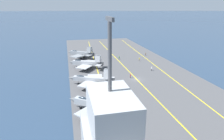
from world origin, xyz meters
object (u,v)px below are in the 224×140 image
at_px(parked_jet_fourth, 81,53).
at_px(crew_red_vest, 130,76).
at_px(crew_green_vest, 119,58).
at_px(crew_brown_vest, 146,54).
at_px(crew_white_vest, 152,69).
at_px(parked_jet_second, 92,79).
at_px(parked_jet_third, 86,63).
at_px(crew_yellow_vest, 139,59).
at_px(parked_jet_nearest, 96,104).

relative_size(parked_jet_fourth, crew_red_vest, 9.13).
bearing_deg(crew_green_vest, crew_red_vest, 174.14).
distance_m(crew_brown_vest, crew_white_vest, 27.28).
bearing_deg(parked_jet_second, crew_brown_vest, -43.40).
bearing_deg(crew_green_vest, parked_jet_fourth, 70.57).
bearing_deg(parked_jet_fourth, parked_jet_third, -177.09).
bearing_deg(crew_yellow_vest, crew_red_vest, 152.07).
distance_m(crew_green_vest, crew_yellow_vest, 10.52).
distance_m(parked_jet_fourth, crew_brown_vest, 35.77).
relative_size(parked_jet_nearest, crew_yellow_vest, 8.56).
height_order(parked_jet_third, crew_red_vest, parked_jet_third).
height_order(parked_jet_third, crew_brown_vest, parked_jet_third).
distance_m(crew_brown_vest, crew_green_vest, 17.35).
relative_size(parked_jet_third, crew_brown_vest, 9.15).
bearing_deg(parked_jet_nearest, crew_red_vest, -36.03).
xyz_separation_m(crew_green_vest, crew_yellow_vest, (-5.17, -9.16, 0.01)).
bearing_deg(crew_yellow_vest, parked_jet_nearest, 147.81).
bearing_deg(crew_white_vest, crew_red_vest, 119.54).
relative_size(parked_jet_third, crew_yellow_vest, 8.91).
xyz_separation_m(crew_yellow_vest, crew_red_vest, (-22.66, 12.02, -0.08)).
bearing_deg(crew_brown_vest, crew_green_vest, 106.37).
bearing_deg(parked_jet_fourth, crew_white_vest, -135.14).
relative_size(parked_jet_third, crew_green_vest, 8.96).
relative_size(parked_jet_second, parked_jet_fourth, 1.10).
relative_size(parked_jet_fourth, crew_yellow_vest, 8.43).
distance_m(parked_jet_nearest, crew_yellow_vest, 53.92).
relative_size(parked_jet_second, crew_white_vest, 9.41).
bearing_deg(crew_yellow_vest, crew_green_vest, 60.55).
relative_size(parked_jet_third, parked_jet_fourth, 1.06).
bearing_deg(crew_white_vest, parked_jet_nearest, 136.20).
bearing_deg(parked_jet_nearest, crew_brown_vest, -33.03).
bearing_deg(crew_brown_vest, parked_jet_second, 136.60).
height_order(parked_jet_second, parked_jet_third, parked_jet_second).
bearing_deg(parked_jet_nearest, parked_jet_fourth, -0.52).
xyz_separation_m(parked_jet_nearest, crew_red_vest, (22.96, -16.70, -1.58)).
xyz_separation_m(parked_jet_nearest, crew_white_vest, (29.55, -28.34, -1.51)).
relative_size(parked_jet_nearest, crew_red_vest, 9.27).
relative_size(crew_brown_vest, crew_white_vest, 0.98).
bearing_deg(crew_yellow_vest, parked_jet_second, 134.40).
distance_m(parked_jet_fourth, crew_red_vest, 38.19).
height_order(crew_green_vest, crew_red_vest, crew_green_vest).
bearing_deg(parked_jet_fourth, crew_yellow_vest, -112.86).
relative_size(parked_jet_third, crew_white_vest, 9.00).
distance_m(parked_jet_second, parked_jet_fourth, 38.69).
xyz_separation_m(parked_jet_second, crew_red_vest, (4.13, -15.35, -1.40)).
relative_size(parked_jet_nearest, crew_white_vest, 8.65).
height_order(parked_jet_nearest, parked_jet_third, parked_jet_nearest).
distance_m(parked_jet_nearest, crew_green_vest, 54.44).
xyz_separation_m(crew_green_vest, crew_white_vest, (-21.24, -8.78, -0.00)).
bearing_deg(parked_jet_second, crew_yellow_vest, -45.60).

